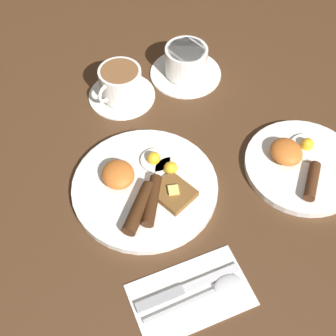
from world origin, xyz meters
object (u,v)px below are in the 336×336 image
(spoon, at_px, (218,289))
(teacup_near, at_px, (121,85))
(breakfast_plate_near, at_px, (145,186))
(knife, at_px, (182,290))
(breakfast_plate_far, at_px, (301,164))
(teacup_far, at_px, (186,63))

(spoon, bearing_deg, teacup_near, 88.20)
(breakfast_plate_near, bearing_deg, knife, -0.47)
(breakfast_plate_far, distance_m, spoon, 0.32)
(knife, bearing_deg, teacup_far, 65.16)
(teacup_far, bearing_deg, spoon, -14.50)
(breakfast_plate_near, bearing_deg, teacup_far, 146.27)
(spoon, bearing_deg, breakfast_plate_near, 98.10)
(breakfast_plate_near, relative_size, spoon, 1.57)
(breakfast_plate_far, distance_m, knife, 0.36)
(breakfast_plate_near, relative_size, knife, 1.50)
(teacup_far, relative_size, knife, 0.89)
(teacup_near, distance_m, knife, 0.49)
(breakfast_plate_near, distance_m, breakfast_plate_far, 0.32)
(teacup_far, height_order, knife, teacup_far)
(teacup_near, bearing_deg, teacup_far, 97.98)
(breakfast_plate_far, relative_size, knife, 1.24)
(teacup_far, distance_m, spoon, 0.55)
(breakfast_plate_near, distance_m, knife, 0.22)
(breakfast_plate_near, height_order, breakfast_plate_far, same)
(teacup_far, bearing_deg, breakfast_plate_near, -33.73)
(breakfast_plate_near, bearing_deg, spoon, 13.22)
(breakfast_plate_far, bearing_deg, spoon, -54.00)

